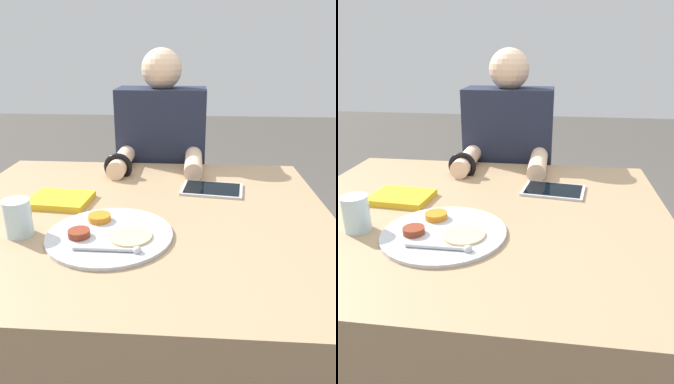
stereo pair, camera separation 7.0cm
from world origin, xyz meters
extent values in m
cube|color=#9E7F5B|center=(0.00, 0.00, 0.37)|extent=(1.17, 1.02, 0.74)
cylinder|color=#B7BABF|center=(-0.04, -0.16, 0.74)|extent=(0.33, 0.33, 0.01)
cylinder|color=orange|center=(-0.09, -0.08, 0.76)|extent=(0.06, 0.06, 0.02)
cylinder|color=maroon|center=(-0.12, -0.18, 0.76)|extent=(0.06, 0.06, 0.02)
cylinder|color=#DBBC7F|center=(0.02, -0.18, 0.75)|extent=(0.11, 0.11, 0.01)
cylinder|color=#B7BABF|center=(-0.03, -0.25, 0.75)|extent=(0.16, 0.01, 0.01)
sphere|color=#B7BABF|center=(0.04, -0.25, 0.75)|extent=(0.02, 0.02, 0.02)
cube|color=silver|center=(-0.25, 0.06, 0.74)|extent=(0.20, 0.16, 0.01)
cube|color=gold|center=(-0.25, 0.06, 0.75)|extent=(0.20, 0.16, 0.02)
cube|color=#B7B7BC|center=(0.24, 0.20, 0.74)|extent=(0.22, 0.17, 0.01)
cube|color=black|center=(0.24, 0.20, 0.75)|extent=(0.20, 0.15, 0.00)
cube|color=black|center=(0.03, 0.63, 0.22)|extent=(0.35, 0.22, 0.44)
cube|color=#1E2338|center=(0.03, 0.63, 0.74)|extent=(0.38, 0.20, 0.60)
sphere|color=beige|center=(0.03, 0.63, 1.12)|extent=(0.17, 0.17, 0.17)
cylinder|color=beige|center=(-0.12, 0.41, 0.77)|extent=(0.07, 0.27, 0.07)
cylinder|color=beige|center=(0.17, 0.41, 0.77)|extent=(0.07, 0.27, 0.07)
torus|color=black|center=(-0.12, 0.33, 0.77)|extent=(0.11, 0.02, 0.11)
cylinder|color=silver|center=(-0.28, -0.16, 0.79)|extent=(0.07, 0.07, 0.10)
camera|label=1|loc=(0.17, -1.02, 1.20)|focal=35.00mm
camera|label=2|loc=(0.24, -1.01, 1.20)|focal=35.00mm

